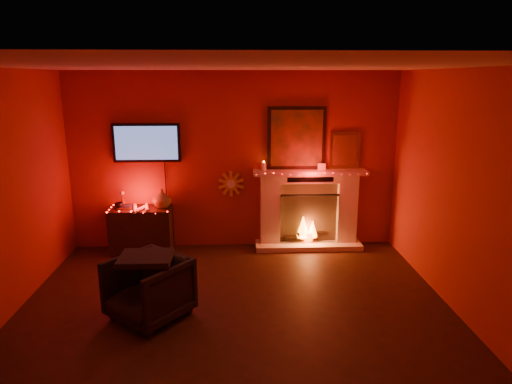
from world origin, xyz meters
TOP-DOWN VIEW (x-y plane):
  - room at (0.00, 0.00)m, footprint 5.00×5.00m
  - fireplace at (1.14, 2.39)m, footprint 1.72×0.40m
  - tv at (-1.30, 2.45)m, footprint 1.00×0.07m
  - sunburst_clock at (-0.05, 2.48)m, footprint 0.40×0.03m
  - console_table at (-1.40, 2.26)m, footprint 0.92×0.54m
  - armchair at (-0.95, 0.24)m, footprint 1.06×1.07m

SIDE VIEW (x-z plane):
  - armchair at x=-0.95m, z-range 0.00..0.70m
  - console_table at x=-1.40m, z-range -0.10..0.88m
  - fireplace at x=1.14m, z-range -0.37..1.81m
  - sunburst_clock at x=-0.05m, z-range 0.80..1.20m
  - room at x=0.00m, z-range -1.15..3.85m
  - tv at x=-1.30m, z-range 1.03..2.27m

